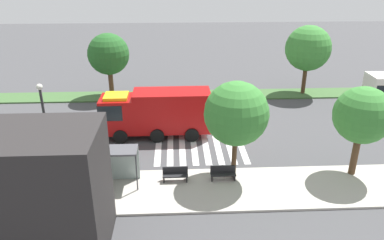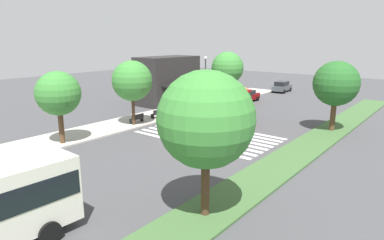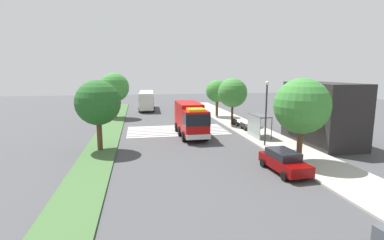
# 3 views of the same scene
# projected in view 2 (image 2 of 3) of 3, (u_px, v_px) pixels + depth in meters

# --- Properties ---
(ground_plane) EXTENTS (120.00, 120.00, 0.00)m
(ground_plane) POSITION_uv_depth(u_px,v_px,m) (198.00, 139.00, 29.61)
(ground_plane) COLOR #424244
(sidewalk) EXTENTS (60.00, 4.63, 0.14)m
(sidewalk) POSITION_uv_depth(u_px,v_px,m) (128.00, 123.00, 35.14)
(sidewalk) COLOR #ADA89E
(sidewalk) RESTS_ON ground_plane
(median_strip) EXTENTS (60.00, 3.00, 0.14)m
(median_strip) POSITION_uv_depth(u_px,v_px,m) (289.00, 159.00, 24.54)
(median_strip) COLOR #3D6033
(median_strip) RESTS_ON ground_plane
(crosswalk) EXTENTS (6.75, 12.32, 0.01)m
(crosswalk) POSITION_uv_depth(u_px,v_px,m) (208.00, 135.00, 30.75)
(crosswalk) COLOR silver
(crosswalk) RESTS_ON ground_plane
(fire_truck) EXTENTS (8.80, 2.87, 3.74)m
(fire_truck) POSITION_uv_depth(u_px,v_px,m) (220.00, 105.00, 33.65)
(fire_truck) COLOR #A50C0C
(fire_truck) RESTS_ON ground_plane
(parked_car_west) EXTENTS (4.71, 2.25, 1.60)m
(parked_car_west) POSITION_uv_depth(u_px,v_px,m) (247.00, 96.00, 46.85)
(parked_car_west) COLOR #720505
(parked_car_west) RESTS_ON ground_plane
(parked_car_mid) EXTENTS (4.38, 2.32, 1.76)m
(parked_car_mid) POSITION_uv_depth(u_px,v_px,m) (282.00, 87.00, 55.55)
(parked_car_mid) COLOR #474C51
(parked_car_mid) RESTS_ON ground_plane
(bus_stop_shelter) EXTENTS (3.50, 1.40, 2.46)m
(bus_stop_shelter) POSITION_uv_depth(u_px,v_px,m) (181.00, 97.00, 39.72)
(bus_stop_shelter) COLOR #4C4C51
(bus_stop_shelter) RESTS_ON sidewalk
(bench_near_shelter) EXTENTS (1.60, 0.50, 0.90)m
(bench_near_shelter) POSITION_uv_depth(u_px,v_px,m) (158.00, 113.00, 37.00)
(bench_near_shelter) COLOR black
(bench_near_shelter) RESTS_ON sidewalk
(bench_west_of_shelter) EXTENTS (1.60, 0.50, 0.90)m
(bench_west_of_shelter) POSITION_uv_depth(u_px,v_px,m) (137.00, 118.00, 34.69)
(bench_west_of_shelter) COLOR black
(bench_west_of_shelter) RESTS_ON sidewalk
(street_lamp) EXTENTS (0.36, 0.36, 6.30)m
(street_lamp) POSITION_uv_depth(u_px,v_px,m) (205.00, 78.00, 41.71)
(street_lamp) COLOR #2D2D30
(street_lamp) RESTS_ON sidewalk
(storefront_building) EXTENTS (8.67, 5.14, 6.23)m
(storefront_building) POSITION_uv_depth(u_px,v_px,m) (168.00, 80.00, 45.51)
(storefront_building) COLOR #282626
(storefront_building) RESTS_ON ground_plane
(sidewalk_tree_far_west) EXTENTS (3.57, 3.57, 5.91)m
(sidewalk_tree_far_west) POSITION_uv_depth(u_px,v_px,m) (58.00, 94.00, 27.15)
(sidewalk_tree_far_west) COLOR #513823
(sidewalk_tree_far_west) RESTS_ON sidewalk
(sidewalk_tree_west) EXTENTS (3.95, 3.95, 6.37)m
(sidewalk_tree_west) POSITION_uv_depth(u_px,v_px,m) (132.00, 81.00, 33.04)
(sidewalk_tree_west) COLOR #47301E
(sidewalk_tree_west) RESTS_ON sidewalk
(sidewalk_tree_east) EXTENTS (4.37, 4.37, 6.71)m
(sidewalk_tree_east) POSITION_uv_depth(u_px,v_px,m) (227.00, 68.00, 46.00)
(sidewalk_tree_east) COLOR #513823
(sidewalk_tree_east) RESTS_ON sidewalk
(median_tree_far_west) EXTENTS (4.59, 4.59, 7.07)m
(median_tree_far_west) POSITION_uv_depth(u_px,v_px,m) (206.00, 120.00, 15.60)
(median_tree_far_west) COLOR #47301E
(median_tree_far_west) RESTS_ON median_strip
(median_tree_west) EXTENTS (4.12, 4.12, 6.46)m
(median_tree_west) POSITION_uv_depth(u_px,v_px,m) (336.00, 84.00, 30.99)
(median_tree_west) COLOR #513823
(median_tree_west) RESTS_ON median_strip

